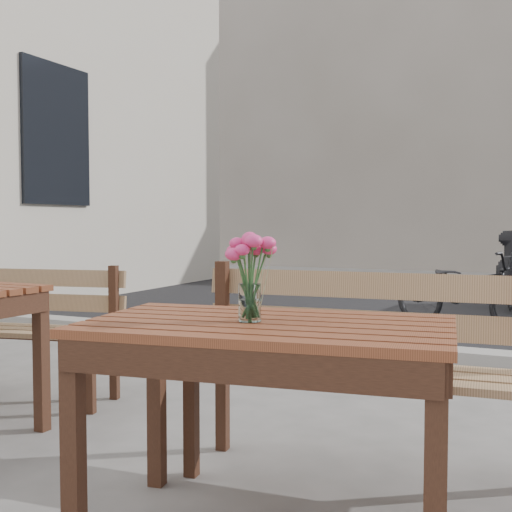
# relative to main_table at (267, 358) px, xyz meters

# --- Properties ---
(street) EXTENTS (30.00, 8.12, 0.12)m
(street) POSITION_rel_main_table_xyz_m (0.06, 5.09, -0.59)
(street) COLOR black
(street) RESTS_ON ground
(main_table) EXTENTS (1.29, 0.86, 0.74)m
(main_table) POSITION_rel_main_table_xyz_m (0.00, 0.00, 0.00)
(main_table) COLOR #5E2E18
(main_table) RESTS_ON ground
(main_bench) EXTENTS (1.50, 0.55, 0.91)m
(main_bench) POSITION_rel_main_table_xyz_m (0.14, 0.67, -0.07)
(main_bench) COLOR olive
(main_bench) RESTS_ON ground
(main_vase) EXTENTS (0.16, 0.16, 0.30)m
(main_vase) POSITION_rel_main_table_xyz_m (-0.05, -0.02, 0.31)
(main_vase) COLOR white
(main_vase) RESTS_ON main_table
(second_bench) EXTENTS (1.39, 0.65, 0.83)m
(second_bench) POSITION_rel_main_table_xyz_m (-2.12, 1.01, -0.12)
(second_bench) COLOR olive
(second_bench) RESTS_ON ground
(bicycle) EXTENTS (1.61, 0.96, 0.80)m
(bicycle) POSITION_rel_main_table_xyz_m (0.10, 4.77, -0.22)
(bicycle) COLOR black
(bicycle) RESTS_ON ground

